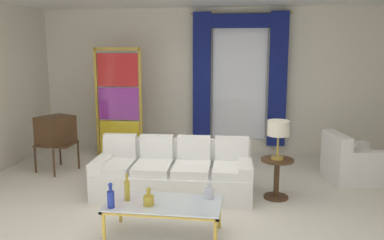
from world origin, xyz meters
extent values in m
plane|color=silver|center=(0.00, 0.00, 0.00)|extent=(16.00, 16.00, 0.00)
cube|color=silver|center=(0.00, 3.06, 1.50)|extent=(8.00, 0.12, 3.00)
cube|color=white|center=(0.60, 2.98, 1.55)|extent=(1.10, 0.02, 2.50)
cylinder|color=gold|center=(0.60, 2.90, 2.86)|extent=(2.00, 0.04, 0.04)
cube|color=navy|center=(-0.17, 2.88, 1.55)|extent=(0.36, 0.12, 2.70)
cube|color=navy|center=(1.37, 2.88, 1.55)|extent=(0.36, 0.12, 2.70)
cube|color=navy|center=(0.60, 2.88, 2.72)|extent=(1.80, 0.10, 0.28)
cube|color=white|center=(-0.29, 0.31, 0.19)|extent=(2.35, 0.99, 0.38)
cube|color=white|center=(-0.31, 0.68, 0.39)|extent=(2.33, 0.29, 0.78)
cube|color=white|center=(0.78, 0.35, 0.28)|extent=(0.23, 0.86, 0.56)
cube|color=white|center=(-1.36, 0.27, 0.28)|extent=(0.23, 0.86, 0.56)
cube|color=white|center=(0.58, 0.29, 0.44)|extent=(0.56, 0.76, 0.12)
cube|color=white|center=(0.57, 0.61, 0.66)|extent=(0.52, 0.16, 0.40)
cube|color=white|center=(0.00, 0.27, 0.44)|extent=(0.56, 0.76, 0.12)
cube|color=white|center=(-0.01, 0.59, 0.66)|extent=(0.52, 0.16, 0.40)
cube|color=white|center=(-0.58, 0.25, 0.44)|extent=(0.56, 0.76, 0.12)
cube|color=white|center=(-0.59, 0.57, 0.66)|extent=(0.52, 0.16, 0.40)
cube|color=white|center=(-1.16, 0.23, 0.44)|extent=(0.56, 0.76, 0.12)
cube|color=white|center=(-1.17, 0.55, 0.66)|extent=(0.52, 0.16, 0.40)
cube|color=silver|center=(-0.15, -1.00, 0.40)|extent=(1.34, 0.67, 0.02)
cube|color=gold|center=(-0.15, -0.69, 0.38)|extent=(1.34, 0.04, 0.03)
cube|color=gold|center=(-0.15, -1.32, 0.38)|extent=(1.34, 0.04, 0.03)
cube|color=gold|center=(-0.80, -1.00, 0.38)|extent=(0.04, 0.67, 0.03)
cube|color=gold|center=(0.50, -1.00, 0.38)|extent=(0.04, 0.67, 0.03)
cylinder|color=gold|center=(-0.78, -0.71, 0.19)|extent=(0.04, 0.04, 0.38)
cylinder|color=gold|center=(0.48, -0.71, 0.19)|extent=(0.04, 0.04, 0.38)
cylinder|color=gold|center=(-0.78, -1.30, 0.19)|extent=(0.04, 0.04, 0.38)
cylinder|color=gold|center=(0.48, -1.30, 0.19)|extent=(0.04, 0.04, 0.38)
cylinder|color=gold|center=(-0.59, -1.00, 0.53)|extent=(0.06, 0.06, 0.24)
cylinder|color=gold|center=(-0.59, -1.00, 0.68)|extent=(0.03, 0.03, 0.06)
sphere|color=gold|center=(-0.59, -1.00, 0.72)|extent=(0.04, 0.04, 0.04)
cylinder|color=silver|center=(0.36, -0.78, 0.47)|extent=(0.11, 0.11, 0.12)
cylinder|color=silver|center=(0.36, -0.78, 0.55)|extent=(0.04, 0.04, 0.05)
sphere|color=silver|center=(0.36, -0.78, 0.60)|extent=(0.05, 0.05, 0.05)
cylinder|color=gold|center=(-0.30, -1.11, 0.47)|extent=(0.12, 0.12, 0.11)
cylinder|color=gold|center=(-0.30, -1.11, 0.55)|extent=(0.04, 0.04, 0.05)
sphere|color=gold|center=(-0.30, -1.11, 0.60)|extent=(0.06, 0.06, 0.06)
cylinder|color=navy|center=(-0.71, -1.23, 0.51)|extent=(0.08, 0.08, 0.19)
cylinder|color=navy|center=(-0.71, -1.23, 0.63)|extent=(0.04, 0.04, 0.06)
sphere|color=navy|center=(-0.71, -1.23, 0.68)|extent=(0.05, 0.05, 0.05)
cube|color=#472D19|center=(-2.58, 1.20, 0.50)|extent=(0.62, 0.54, 0.03)
cylinder|color=#472D19|center=(-2.91, 1.04, 0.25)|extent=(0.04, 0.04, 0.50)
cylinder|color=#472D19|center=(-2.70, 1.55, 0.25)|extent=(0.04, 0.04, 0.50)
cylinder|color=#472D19|center=(-2.47, 0.85, 0.25)|extent=(0.04, 0.04, 0.50)
cylinder|color=#472D19|center=(-2.25, 1.37, 0.25)|extent=(0.04, 0.04, 0.50)
cube|color=#472D19|center=(-2.58, 1.20, 0.76)|extent=(0.66, 0.70, 0.48)
cube|color=black|center=(-2.80, 1.29, 0.78)|extent=(0.16, 0.37, 0.30)
cylinder|color=gold|center=(-2.83, 1.22, 0.59)|extent=(0.02, 0.04, 0.04)
cylinder|color=gold|center=(-2.77, 1.37, 0.59)|extent=(0.02, 0.04, 0.04)
cylinder|color=silver|center=(-2.58, 1.20, 1.18)|extent=(0.06, 0.12, 0.34)
cylinder|color=silver|center=(-2.58, 1.20, 1.18)|extent=(0.06, 0.12, 0.34)
cube|color=white|center=(2.57, 1.42, 0.20)|extent=(0.95, 0.95, 0.40)
cube|color=white|center=(2.57, 1.42, 0.45)|extent=(0.81, 0.81, 0.10)
cube|color=white|center=(2.26, 1.35, 0.40)|extent=(0.36, 0.82, 0.80)
cube|color=white|center=(2.51, 1.73, 0.29)|extent=(0.76, 0.33, 0.58)
cube|color=white|center=(2.64, 1.10, 0.29)|extent=(0.76, 0.33, 0.58)
cube|color=gold|center=(-2.19, 2.21, 1.10)|extent=(0.05, 0.05, 2.20)
cube|color=gold|center=(-1.29, 2.21, 1.10)|extent=(0.05, 0.05, 2.20)
cube|color=gold|center=(-1.74, 2.21, 2.17)|extent=(0.90, 0.05, 0.06)
cube|color=gold|center=(-1.74, 2.21, 0.05)|extent=(0.90, 0.05, 0.10)
cube|color=yellow|center=(-1.74, 2.21, 0.43)|extent=(0.82, 0.02, 0.64)
cube|color=purple|center=(-1.74, 2.21, 1.10)|extent=(0.82, 0.02, 0.64)
cube|color=red|center=(-1.74, 2.21, 1.77)|extent=(0.82, 0.02, 0.64)
cylinder|color=beige|center=(-1.22, 1.96, 0.03)|extent=(0.16, 0.16, 0.06)
ellipsoid|color=#205B98|center=(-1.22, 1.96, 0.14)|extent=(0.18, 0.32, 0.20)
sphere|color=#205B98|center=(-1.22, 2.10, 0.25)|extent=(0.09, 0.09, 0.09)
cone|color=gold|center=(-1.22, 2.16, 0.25)|extent=(0.02, 0.04, 0.02)
cone|color=#2E814C|center=(-1.22, 1.78, 0.24)|extent=(0.44, 0.40, 0.50)
cylinder|color=#472D19|center=(1.24, 0.41, 0.58)|extent=(0.48, 0.48, 0.03)
cylinder|color=#472D19|center=(1.24, 0.41, 0.29)|extent=(0.08, 0.08, 0.55)
cylinder|color=#472D19|center=(1.24, 0.41, 0.01)|extent=(0.36, 0.36, 0.03)
cylinder|color=#B29338|center=(1.24, 0.41, 0.61)|extent=(0.18, 0.18, 0.04)
cylinder|color=#B29338|center=(1.24, 0.41, 0.81)|extent=(0.03, 0.03, 0.36)
cylinder|color=beige|center=(1.24, 0.41, 1.05)|extent=(0.32, 0.32, 0.22)
camera|label=1|loc=(0.80, -5.31, 2.19)|focal=37.30mm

